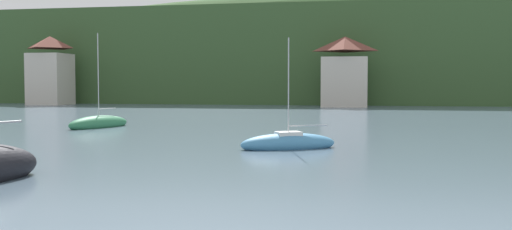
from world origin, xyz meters
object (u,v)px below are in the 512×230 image
object	(u,v)px
sailboat_far_0	(99,124)
sailboat_mid_2	(288,143)
shore_building_west	(50,72)
shore_building_westcentral	(345,73)

from	to	relation	value
sailboat_far_0	sailboat_mid_2	world-z (taller)	sailboat_far_0
shore_building_west	shore_building_westcentral	distance (m)	45.30
sailboat_mid_2	shore_building_west	bearing A→B (deg)	-78.61
shore_building_west	sailboat_mid_2	bearing A→B (deg)	-50.69
shore_building_west	sailboat_far_0	xyz separation A→B (m)	(29.14, -43.41, -4.86)
sailboat_mid_2	shore_building_westcentral	bearing A→B (deg)	-118.34
sailboat_far_0	sailboat_mid_2	xyz separation A→B (m)	(15.75, -11.41, -0.02)
shore_building_west	sailboat_mid_2	world-z (taller)	shore_building_west
shore_building_west	sailboat_far_0	world-z (taller)	shore_building_west
sailboat_far_0	sailboat_mid_2	size ratio (longest dim) A/B	1.25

